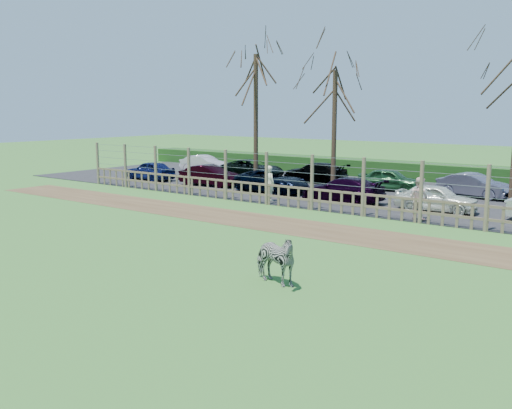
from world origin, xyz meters
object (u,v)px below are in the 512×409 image
Objects in this scene: car_0 at (150,170)px; car_4 at (436,198)px; zebra at (274,259)px; car_7 at (204,164)px; tree_mid at (335,102)px; car_3 at (343,190)px; car_10 at (390,180)px; visitor_b at (419,198)px; car_1 at (209,175)px; car_8 at (252,169)px; car_2 at (272,181)px; visitor_a at (269,183)px; car_11 at (474,185)px; tree_left at (256,88)px; car_9 at (315,172)px.

car_4 is (18.40, -0.25, 0.00)m from car_0.
zebra is 0.44× the size of car_7.
tree_mid reaches higher than car_3.
visitor_b is at bearing -155.90° from car_10.
car_1 is 4.38m from car_8.
car_1 is 7.18m from car_7.
zebra is 10.57m from visitor_b.
car_7 is at bearing 57.30° from zebra.
car_1 is 4.43m from car_2.
visitor_a is at bearing -128.31° from car_7.
car_11 is (-0.18, 18.00, -0.03)m from zebra.
visitor_a reaches higher than car_0.
visitor_b is 0.47× the size of car_1.
car_3 is at bearing -134.83° from visitor_a.
car_1 is at bearing -152.71° from tree_left.
car_11 is at bearing -94.90° from car_7.
visitor_b is 0.42× the size of car_9.
tree_left is at bearing -31.96° from visitor_a.
car_9 is (-0.34, 5.07, 0.00)m from car_2.
zebra is (11.41, -14.46, -4.94)m from tree_left.
zebra is at bearing 21.31° from car_3.
car_0 is at bearing 178.37° from car_7.
car_1 is at bearing -179.76° from car_8.
car_2 is at bearing 46.95° from zebra.
car_0 is 10.36m from car_9.
tree_mid is at bearing 35.58° from zebra.
car_0 is 18.41m from car_4.
car_3 is (-4.55, 2.02, -0.26)m from visitor_b.
visitor_a is 10.53m from car_11.
car_0 is (-7.25, -1.45, -4.98)m from tree_left.
car_3 is (2.14, -2.88, -4.23)m from tree_mid.
tree_left is 12.33m from car_4.
car_4 is 0.82× the size of car_8.
visitor_a is 1.00× the size of visitor_b.
car_0 is at bearing 97.85° from car_2.
car_10 is at bearing 83.60° from car_9.
car_2 is at bearing 83.77° from car_4.
visitor_a and visitor_b have the same top height.
car_3 is 0.96× the size of car_8.
car_4 and car_11 have the same top height.
car_0 and car_9 have the same top height.
zebra is 13.28m from visitor_a.
car_9 is (8.90, 5.30, 0.00)m from car_0.
tree_mid is 9.19m from visitor_b.
car_4 is at bearing -75.02° from visitor_b.
visitor_a is 0.47× the size of car_1.
car_7 is at bearing -176.14° from car_0.
zebra is 18.27m from car_10.
visitor_b is 9.59m from car_2.
car_4 is at bearing 90.86° from car_0.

